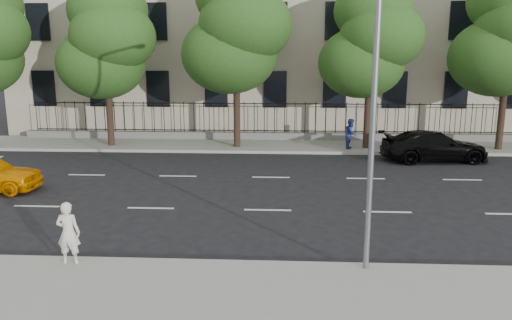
{
  "coord_description": "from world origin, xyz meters",
  "views": [
    {
      "loc": [
        0.46,
        -13.59,
        5.23
      ],
      "look_at": [
        -0.42,
        3.0,
        1.62
      ],
      "focal_mm": 35.0,
      "sensor_mm": 36.0,
      "label": 1
    }
  ],
  "objects": [
    {
      "name": "street_light",
      "position": [
        2.5,
        -1.77,
        5.15
      ],
      "size": [
        0.25,
        3.32,
        8.05
      ],
      "color": "slate",
      "rests_on": "near_sidewalk"
    },
    {
      "name": "pedestrian_far",
      "position": [
        4.13,
        12.95,
        0.95
      ],
      "size": [
        0.82,
        0.93,
        1.61
      ],
      "primitive_type": "imported",
      "rotation": [
        0.0,
        0.0,
        1.26
      ],
      "color": "navy",
      "rests_on": "far_sidewalk"
    },
    {
      "name": "tree_e",
      "position": [
        12.04,
        13.36,
        6.2
      ],
      "size": [
        5.71,
        5.31,
        9.46
      ],
      "color": "#382619",
      "rests_on": "far_sidewalk"
    },
    {
      "name": "iron_fence",
      "position": [
        0.0,
        15.7,
        0.65
      ],
      "size": [
        30.0,
        0.5,
        2.2
      ],
      "color": "slate",
      "rests_on": "far_sidewalk"
    },
    {
      "name": "tree_c",
      "position": [
        -1.96,
        13.36,
        6.41
      ],
      "size": [
        5.89,
        5.5,
        9.8
      ],
      "color": "#382619",
      "rests_on": "far_sidewalk"
    },
    {
      "name": "near_sidewalk",
      "position": [
        0.0,
        -4.0,
        0.07
      ],
      "size": [
        60.0,
        4.0,
        0.15
      ],
      "primitive_type": "cube",
      "color": "gray",
      "rests_on": "ground"
    },
    {
      "name": "lane_markings",
      "position": [
        0.0,
        4.75,
        0.01
      ],
      "size": [
        49.6,
        4.62,
        0.01
      ],
      "primitive_type": null,
      "color": "silver",
      "rests_on": "ground"
    },
    {
      "name": "black_sedan",
      "position": [
        7.85,
        10.65,
        0.74
      ],
      "size": [
        5.27,
        2.53,
        1.48
      ],
      "primitive_type": "imported",
      "rotation": [
        0.0,
        0.0,
        1.66
      ],
      "color": "black",
      "rests_on": "ground"
    },
    {
      "name": "woman_near",
      "position": [
        -4.7,
        -2.4,
        0.93
      ],
      "size": [
        0.58,
        0.39,
        1.57
      ],
      "primitive_type": "imported",
      "rotation": [
        0.0,
        0.0,
        3.17
      ],
      "color": "silver",
      "rests_on": "near_sidewalk"
    },
    {
      "name": "ground",
      "position": [
        0.0,
        0.0,
        0.0
      ],
      "size": [
        120.0,
        120.0,
        0.0
      ],
      "primitive_type": "plane",
      "color": "black",
      "rests_on": "ground"
    },
    {
      "name": "tree_b",
      "position": [
        -8.96,
        13.36,
        5.84
      ],
      "size": [
        5.53,
        5.12,
        8.97
      ],
      "color": "#382619",
      "rests_on": "far_sidewalk"
    },
    {
      "name": "tree_d",
      "position": [
        5.04,
        13.36,
        5.84
      ],
      "size": [
        5.34,
        4.94,
        8.84
      ],
      "color": "#382619",
      "rests_on": "far_sidewalk"
    },
    {
      "name": "far_sidewalk",
      "position": [
        0.0,
        14.0,
        0.07
      ],
      "size": [
        60.0,
        4.0,
        0.15
      ],
      "primitive_type": "cube",
      "color": "gray",
      "rests_on": "ground"
    }
  ]
}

